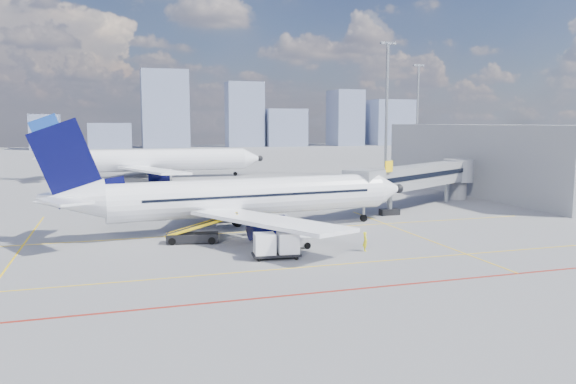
% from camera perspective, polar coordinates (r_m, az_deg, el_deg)
% --- Properties ---
extents(ground, '(420.00, 420.00, 0.00)m').
position_cam_1_polar(ground, '(46.15, -1.28, -5.88)').
color(ground, slate).
rests_on(ground, ground).
extents(apron_markings, '(90.00, 35.12, 0.01)m').
position_cam_1_polar(apron_markings, '(42.34, -0.57, -7.06)').
color(apron_markings, yellow).
rests_on(apron_markings, ground).
extents(jet_bridge, '(23.55, 15.78, 6.30)m').
position_cam_1_polar(jet_bridge, '(70.34, 13.49, 1.51)').
color(jet_bridge, gray).
rests_on(jet_bridge, ground).
extents(terminal_block, '(10.00, 42.00, 10.00)m').
position_cam_1_polar(terminal_block, '(86.94, 19.80, 3.15)').
color(terminal_block, gray).
rests_on(terminal_block, ground).
extents(floodlight_mast_ne, '(3.20, 0.61, 25.45)m').
position_cam_1_polar(floodlight_mast_ne, '(110.44, 10.00, 8.68)').
color(floodlight_mast_ne, gray).
rests_on(floodlight_mast_ne, ground).
extents(floodlight_mast_far, '(3.20, 0.61, 25.45)m').
position_cam_1_polar(floodlight_mast_far, '(154.10, 13.01, 8.13)').
color(floodlight_mast_far, gray).
rests_on(floodlight_mast_far, ground).
extents(distant_skyline, '(240.61, 15.78, 31.26)m').
position_cam_1_polar(distant_skyline, '(234.32, -11.85, 7.08)').
color(distant_skyline, slate).
rests_on(distant_skyline, ground).
extents(main_aircraft, '(36.43, 31.71, 10.77)m').
position_cam_1_polar(main_aircraft, '(53.45, -5.19, -0.60)').
color(main_aircraft, white).
rests_on(main_aircraft, ground).
extents(second_aircraft, '(42.31, 36.85, 12.33)m').
position_cam_1_polar(second_aircraft, '(107.97, -13.80, 3.11)').
color(second_aircraft, white).
rests_on(second_aircraft, ground).
extents(baggage_tug, '(2.43, 1.80, 1.53)m').
position_cam_1_polar(baggage_tug, '(46.73, 0.79, -4.79)').
color(baggage_tug, white).
rests_on(baggage_tug, ground).
extents(cargo_dolly, '(3.78, 1.99, 1.99)m').
position_cam_1_polar(cargo_dolly, '(42.95, -1.20, -5.37)').
color(cargo_dolly, black).
rests_on(cargo_dolly, ground).
extents(belt_loader, '(6.41, 2.63, 2.57)m').
position_cam_1_polar(belt_loader, '(49.24, -9.50, -4.36)').
color(belt_loader, black).
rests_on(belt_loader, ground).
extents(ramp_worker, '(0.49, 0.64, 1.58)m').
position_cam_1_polar(ramp_worker, '(45.92, 7.85, -5.00)').
color(ramp_worker, yellow).
rests_on(ramp_worker, ground).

